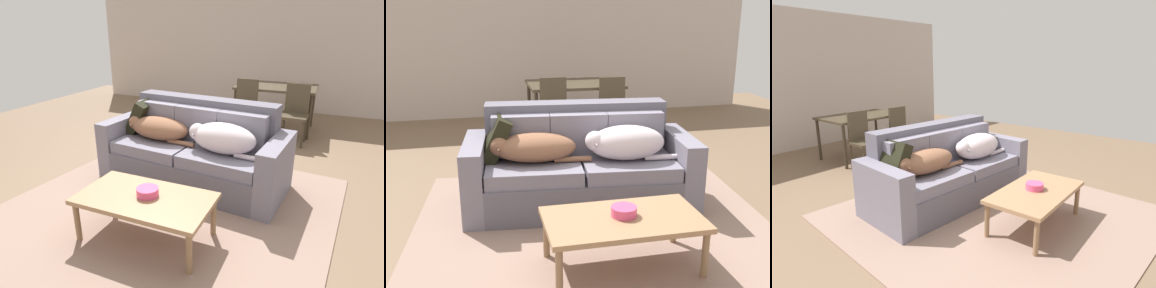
% 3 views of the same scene
% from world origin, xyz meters
% --- Properties ---
extents(ground_plane, '(10.00, 10.00, 0.00)m').
position_xyz_m(ground_plane, '(0.00, 0.00, 0.00)').
color(ground_plane, '#785F48').
extents(back_partition, '(8.00, 0.12, 2.70)m').
position_xyz_m(back_partition, '(0.00, 4.00, 1.35)').
color(back_partition, beige).
rests_on(back_partition, ground).
extents(area_rug, '(3.43, 3.44, 0.01)m').
position_xyz_m(area_rug, '(0.05, -0.71, 0.01)').
color(area_rug, gray).
rests_on(area_rug, ground).
extents(couch, '(2.21, 1.09, 0.96)m').
position_xyz_m(couch, '(0.06, 0.03, 0.37)').
color(couch, slate).
rests_on(couch, ground).
extents(dog_on_left_cushion, '(0.91, 0.45, 0.26)m').
position_xyz_m(dog_on_left_cushion, '(-0.40, -0.04, 0.63)').
color(dog_on_left_cushion, '#8B5B41').
rests_on(dog_on_left_cushion, couch).
extents(dog_on_right_cushion, '(0.86, 0.44, 0.32)m').
position_xyz_m(dog_on_right_cushion, '(0.44, -0.17, 0.65)').
color(dog_on_right_cushion, silver).
rests_on(dog_on_right_cushion, couch).
extents(throw_pillow_by_left_arm, '(0.31, 0.42, 0.44)m').
position_xyz_m(throw_pillow_by_left_arm, '(-0.71, 0.15, 0.68)').
color(throw_pillow_by_left_arm, black).
rests_on(throw_pillow_by_left_arm, couch).
extents(coffee_table, '(1.15, 0.63, 0.41)m').
position_xyz_m(coffee_table, '(0.11, -1.18, 0.37)').
color(coffee_table, '#A37C55').
rests_on(coffee_table, ground).
extents(bowl_on_coffee_table, '(0.19, 0.19, 0.07)m').
position_xyz_m(bowl_on_coffee_table, '(0.12, -1.16, 0.44)').
color(bowl_on_coffee_table, '#EA4C7F').
rests_on(bowl_on_coffee_table, coffee_table).
extents(dining_table, '(1.34, 0.91, 0.77)m').
position_xyz_m(dining_table, '(0.56, 2.52, 0.70)').
color(dining_table, '#433928').
rests_on(dining_table, ground).
extents(dining_chair_near_left, '(0.40, 0.40, 0.94)m').
position_xyz_m(dining_chair_near_left, '(0.16, 1.93, 0.51)').
color(dining_chair_near_left, '#433928').
rests_on(dining_chair_near_left, ground).
extents(dining_chair_near_right, '(0.41, 0.41, 0.92)m').
position_xyz_m(dining_chair_near_right, '(0.97, 1.90, 0.51)').
color(dining_chair_near_right, '#433928').
rests_on(dining_chair_near_right, ground).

